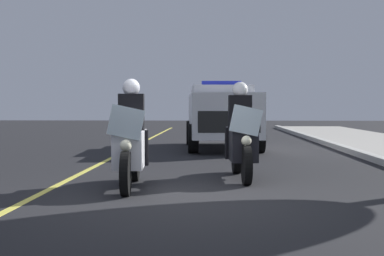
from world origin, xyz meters
The scene contains 5 objects.
ground_plane centered at (0.00, 0.00, 0.00)m, with size 80.00×80.00×0.00m, color black.
lane_stripe_center centered at (0.00, -2.15, 0.00)m, with size 48.00×0.12×0.01m, color #E0D14C.
police_motorcycle_lead_left centered at (-0.89, -0.92, 0.70)m, with size 2.14×0.61×1.72m.
police_motorcycle_lead_right centered at (-2.00, 0.87, 0.70)m, with size 2.14×0.61×1.72m.
police_suv centered at (-8.65, 0.61, 1.07)m, with size 5.02×2.33×2.05m.
Camera 1 is at (7.24, 0.38, 1.28)m, focal length 48.98 mm.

